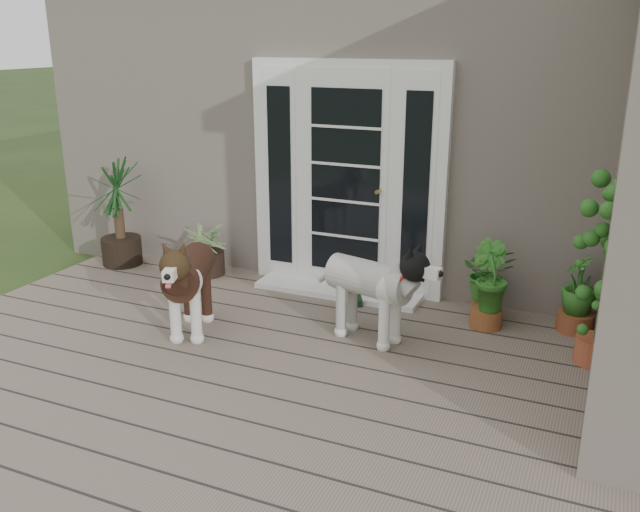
% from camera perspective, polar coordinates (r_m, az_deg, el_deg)
% --- Properties ---
extents(deck, '(6.20, 4.60, 0.12)m').
position_cam_1_polar(deck, '(4.81, -5.52, -12.06)').
color(deck, '#6B5B4C').
rests_on(deck, ground).
extents(house_main, '(7.40, 4.00, 3.10)m').
position_cam_1_polar(house_main, '(8.18, 9.05, 11.44)').
color(house_main, '#665E54').
rests_on(house_main, ground).
extents(door_unit, '(1.90, 0.14, 2.15)m').
position_cam_1_polar(door_unit, '(6.37, 2.28, 6.54)').
color(door_unit, white).
rests_on(door_unit, deck).
extents(door_step, '(1.60, 0.40, 0.05)m').
position_cam_1_polar(door_step, '(6.49, 1.51, -2.91)').
color(door_step, white).
rests_on(door_step, deck).
extents(brindle_dog, '(0.70, 1.01, 0.78)m').
position_cam_1_polar(brindle_dog, '(5.63, -10.85, -2.65)').
color(brindle_dog, '#3A2015').
rests_on(brindle_dog, deck).
extents(white_dog, '(0.99, 0.61, 0.76)m').
position_cam_1_polar(white_dog, '(5.40, 4.14, -3.32)').
color(white_dog, silver).
rests_on(white_dog, deck).
extents(spider_plant, '(0.69, 0.69, 0.64)m').
position_cam_1_polar(spider_plant, '(6.99, -9.56, 0.97)').
color(spider_plant, '#7F9D61').
rests_on(spider_plant, deck).
extents(yucca, '(0.98, 0.98, 1.16)m').
position_cam_1_polar(yucca, '(7.45, -16.61, 3.60)').
color(yucca, black).
rests_on(yucca, deck).
extents(herb_a, '(0.57, 0.57, 0.58)m').
position_cam_1_polar(herb_a, '(6.04, 13.88, -2.42)').
color(herb_a, '#255D1A').
rests_on(herb_a, deck).
extents(herb_b, '(0.50, 0.50, 0.54)m').
position_cam_1_polar(herb_b, '(5.83, 13.92, -3.38)').
color(herb_b, '#244C15').
rests_on(herb_b, deck).
extents(herb_c, '(0.36, 0.36, 0.52)m').
position_cam_1_polar(herb_c, '(5.99, 20.83, -3.56)').
color(herb_c, '#18561D').
rests_on(herb_c, deck).
extents(sapling, '(0.56, 0.56, 1.47)m').
position_cam_1_polar(sapling, '(5.29, 22.82, -1.14)').
color(sapling, '#1B5718').
rests_on(sapling, deck).
extents(clog_left, '(0.23, 0.29, 0.08)m').
position_cam_1_polar(clog_left, '(6.25, 3.08, -3.60)').
color(clog_left, black).
rests_on(clog_left, deck).
extents(clog_right, '(0.14, 0.30, 0.09)m').
position_cam_1_polar(clog_right, '(6.25, 6.91, -3.68)').
color(clog_right, black).
rests_on(clog_right, deck).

